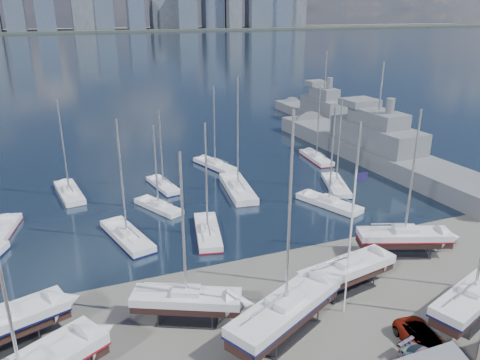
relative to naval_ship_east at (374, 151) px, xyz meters
name	(u,v)px	position (x,y,z in m)	size (l,w,h in m)	color
ground	(285,313)	(-34.28, -33.59, -1.67)	(1400.00, 1400.00, 0.00)	#605E59
water	(75,49)	(-34.28, 276.41, -1.82)	(1400.00, 600.00, 0.40)	#182A39
far_shore	(61,31)	(-34.28, 536.41, -0.57)	(1400.00, 80.00, 2.20)	#2D332D
sailboat_cradle_2	(186,300)	(-42.50, -31.42, 0.35)	(9.34, 6.29, 15.00)	#2D2D33
sailboat_cradle_3	(286,310)	(-35.52, -35.98, 0.53)	(11.83, 8.13, 18.56)	#2D2D33
sailboat_cradle_4	(347,270)	(-27.25, -32.37, 0.41)	(10.27, 4.51, 16.19)	#2D2D33
sailboat_cradle_5	(473,298)	(-19.96, -40.10, 0.43)	(10.70, 6.17, 16.64)	#2D2D33
sailboat_cradle_6	(404,237)	(-17.79, -28.89, 0.39)	(10.16, 6.01, 15.88)	#2D2D33
sailboat_moored_1	(1,233)	(-58.54, -7.98, -1.36)	(4.49, 9.45, 13.62)	black
sailboat_moored_2	(70,194)	(-50.41, 2.20, -1.35)	(3.94, 9.80, 14.38)	black
sailboat_moored_3	(127,237)	(-44.93, -14.54, -1.36)	(5.11, 10.31, 14.85)	black
sailboat_moored_4	(158,207)	(-39.70, -7.22, -1.34)	(5.40, 8.12, 11.98)	black
sailboat_moored_5	(163,186)	(-37.34, 0.30, -1.36)	(3.67, 8.47, 12.25)	black
sailboat_moored_6	(208,233)	(-35.96, -16.85, -1.36)	(4.69, 9.79, 14.11)	black
sailboat_moored_7	(238,190)	(-27.66, -5.33, -1.35)	(4.75, 11.76, 17.26)	black
sailboat_moored_8	(215,166)	(-27.13, 6.48, -1.36)	(5.29, 9.81, 14.13)	black
sailboat_moored_9	(329,204)	(-18.17, -14.62, -1.35)	(5.89, 9.65, 14.11)	black
sailboat_moored_10	(336,186)	(-13.61, -9.24, -1.36)	(5.67, 9.72, 14.03)	black
sailboat_moored_11	(316,159)	(-9.31, 3.79, -1.36)	(3.39, 9.39, 13.75)	black
naval_ship_east	(374,151)	(0.00, 0.00, 0.00)	(10.44, 52.29, 18.68)	#595E62
naval_ship_west	(323,116)	(6.86, 28.59, 0.00)	(6.26, 38.32, 17.45)	#595E62
car_c	(425,341)	(-26.33, -41.72, -0.90)	(2.57, 5.57, 1.55)	gray
flagpole	(352,233)	(-29.29, -35.28, 5.96)	(1.15, 0.12, 13.12)	white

